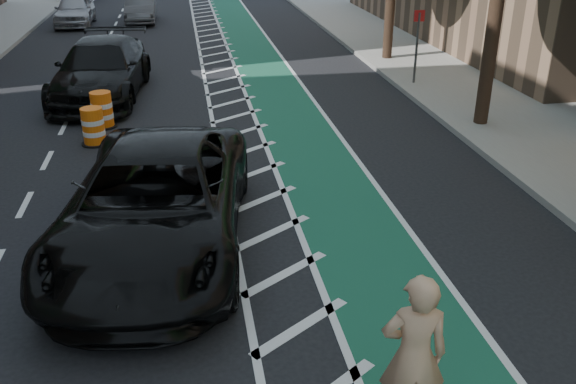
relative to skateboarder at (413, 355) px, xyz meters
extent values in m
plane|color=black|center=(-2.30, 2.08, -1.11)|extent=(120.00, 120.00, 0.00)
cube|color=#185640|center=(0.70, 12.08, -1.10)|extent=(2.00, 90.00, 0.01)
cube|color=silver|center=(-0.80, 12.08, -1.10)|extent=(1.40, 90.00, 0.01)
cube|color=gray|center=(7.20, 12.08, -1.03)|extent=(5.00, 90.00, 0.15)
cube|color=gray|center=(4.75, 12.08, -1.03)|extent=(0.12, 90.00, 0.16)
cylinder|color=#382619|center=(5.60, 10.08, 1.09)|extent=(0.36, 0.36, 4.40)
cylinder|color=#382619|center=(5.60, 18.08, 1.09)|extent=(0.36, 0.36, 4.40)
cylinder|color=#4C4C4C|center=(5.30, 14.08, 0.09)|extent=(0.08, 0.08, 2.40)
cube|color=red|center=(5.30, 14.08, 1.19)|extent=(0.35, 0.02, 0.35)
imported|color=tan|center=(0.00, 0.00, 0.00)|extent=(0.79, 0.59, 1.97)
imported|color=black|center=(-2.80, 4.70, -0.23)|extent=(3.76, 6.65, 1.75)
imported|color=black|center=(-4.70, 14.60, -0.24)|extent=(3.00, 6.18, 1.73)
imported|color=#A8A8AE|center=(-7.44, 28.37, -0.37)|extent=(1.76, 4.32, 1.47)
imported|color=#4F4F53|center=(-4.20, 28.82, -0.41)|extent=(1.47, 4.20, 1.38)
cylinder|color=orange|center=(-4.50, 10.24, -0.64)|extent=(0.54, 0.54, 0.93)
cylinder|color=silver|center=(-4.50, 10.24, -0.79)|extent=(0.55, 0.55, 0.12)
cylinder|color=silver|center=(-4.50, 10.24, -0.50)|extent=(0.55, 0.55, 0.12)
cylinder|color=black|center=(-4.50, 10.24, -1.08)|extent=(0.68, 0.68, 0.04)
cylinder|color=orange|center=(-4.42, 11.58, -0.62)|extent=(0.56, 0.56, 0.96)
cylinder|color=silver|center=(-4.42, 11.58, -0.78)|extent=(0.57, 0.57, 0.13)
cylinder|color=silver|center=(-4.42, 11.58, -0.48)|extent=(0.57, 0.57, 0.13)
cylinder|color=black|center=(-4.42, 11.58, -1.08)|extent=(0.71, 0.71, 0.04)
cylinder|color=#D9530B|center=(-5.87, 17.32, -0.70)|extent=(0.47, 0.47, 0.81)
cylinder|color=silver|center=(-5.87, 17.32, -0.84)|extent=(0.48, 0.48, 0.11)
cylinder|color=silver|center=(-5.87, 17.32, -0.58)|extent=(0.48, 0.48, 0.11)
cylinder|color=black|center=(-5.87, 17.32, -1.09)|extent=(0.59, 0.59, 0.04)
camera|label=1|loc=(-2.15, -4.78, 4.25)|focal=38.00mm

